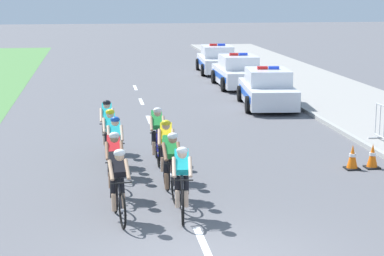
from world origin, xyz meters
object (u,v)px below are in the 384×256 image
at_px(cyclist_third, 114,162).
at_px(cyclist_fourth, 171,163).
at_px(police_car_second, 238,72).
at_px(cyclist_ninth, 107,125).
at_px(police_car_third, 217,60).
at_px(cyclist_second, 182,180).
at_px(cyclist_eighth, 157,133).
at_px(traffic_cone_mid, 352,157).
at_px(cyclist_sixth, 166,148).
at_px(police_car_nearest, 267,89).
at_px(cyclist_fifth, 115,144).
at_px(traffic_cone_far, 372,156).
at_px(cyclist_seventh, 110,135).
at_px(cyclist_lead, 118,182).

height_order(cyclist_third, cyclist_fourth, same).
bearing_deg(police_car_second, cyclist_third, -110.66).
xyz_separation_m(cyclist_ninth, police_car_third, (6.31, 17.75, -0.11)).
xyz_separation_m(cyclist_second, cyclist_ninth, (-1.35, 5.90, 0.00)).
height_order(cyclist_eighth, traffic_cone_mid, cyclist_eighth).
bearing_deg(cyclist_fourth, cyclist_eighth, 90.08).
bearing_deg(cyclist_sixth, cyclist_ninth, 113.22).
height_order(cyclist_eighth, police_car_third, police_car_third).
height_order(police_car_nearest, police_car_third, same).
relative_size(cyclist_eighth, police_car_second, 0.39).
bearing_deg(cyclist_fifth, traffic_cone_far, -2.27).
relative_size(cyclist_second, cyclist_fourth, 1.00).
distance_m(cyclist_seventh, police_car_third, 20.20).
bearing_deg(cyclist_third, police_car_second, 69.34).
height_order(cyclist_fifth, traffic_cone_mid, cyclist_fifth).
height_order(cyclist_third, cyclist_sixth, same).
bearing_deg(cyclist_lead, cyclist_seventh, 90.49).
relative_size(cyclist_eighth, traffic_cone_far, 2.69).
relative_size(cyclist_third, cyclist_fifth, 1.00).
bearing_deg(traffic_cone_mid, police_car_nearest, 88.95).
height_order(cyclist_ninth, police_car_third, police_car_third).
bearing_deg(traffic_cone_far, police_car_nearest, 92.27).
xyz_separation_m(cyclist_lead, cyclist_fifth, (0.05, 3.43, 0.00)).
xyz_separation_m(cyclist_ninth, police_car_nearest, (6.31, 6.70, -0.11)).
bearing_deg(cyclist_seventh, cyclist_fourth, -68.31).
height_order(cyclist_second, cyclist_fifth, same).
relative_size(cyclist_second, cyclist_third, 1.00).
bearing_deg(cyclist_seventh, police_car_third, 71.94).
xyz_separation_m(police_car_nearest, police_car_third, (0.00, 11.06, 0.00)).
bearing_deg(cyclist_second, cyclist_ninth, 102.92).
height_order(police_car_nearest, police_car_second, same).
height_order(cyclist_sixth, police_car_second, police_car_second).
relative_size(cyclist_third, traffic_cone_mid, 2.69).
xyz_separation_m(cyclist_second, police_car_second, (4.96, 18.16, -0.11)).
height_order(cyclist_eighth, cyclist_ninth, same).
height_order(cyclist_lead, police_car_second, police_car_second).
xyz_separation_m(cyclist_lead, cyclist_third, (-0.02, 1.61, 0.00)).
distance_m(police_car_third, traffic_cone_far, 20.51).
height_order(cyclist_fifth, cyclist_ninth, same).
relative_size(cyclist_seventh, police_car_third, 0.38).
xyz_separation_m(cyclist_seventh, cyclist_ninth, (-0.05, 1.45, 0.00)).
bearing_deg(cyclist_eighth, cyclist_sixth, -88.13).
relative_size(cyclist_second, traffic_cone_mid, 2.69).
distance_m(cyclist_fifth, police_car_nearest, 11.07).
bearing_deg(traffic_cone_mid, cyclist_sixth, -176.20).
bearing_deg(police_car_second, cyclist_seventh, -114.55).
distance_m(cyclist_second, cyclist_fifth, 3.62).
height_order(cyclist_lead, cyclist_ninth, same).
bearing_deg(cyclist_sixth, cyclist_eighth, 91.87).
distance_m(cyclist_second, cyclist_ninth, 6.06).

